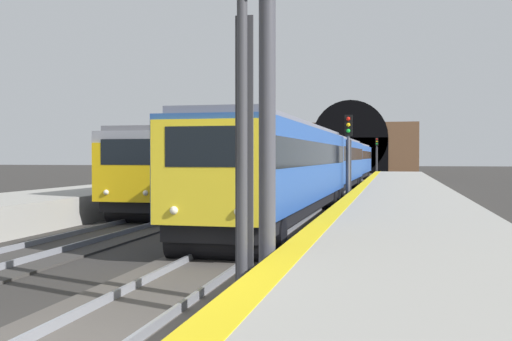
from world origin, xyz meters
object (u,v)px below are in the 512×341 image
Objects in this scene: train_main_approaching at (333,162)px; railway_signal_mid at (348,151)px; railway_signal_far at (377,153)px; train_adjacent_platform at (285,161)px; railway_signal_near at (242,89)px.

railway_signal_mid is (-10.87, -1.84, 0.66)m from train_main_approaching.
train_adjacent_platform is at bearing -13.65° from railway_signal_far.
railway_signal_far is (50.14, 0.00, 0.19)m from railway_signal_mid.
railway_signal_near reaches higher than train_adjacent_platform.
railway_signal_far reaches higher than train_main_approaching.
train_adjacent_platform is at bearing -153.11° from train_main_approaching.
train_main_approaching is 9.51× the size of railway_signal_near.
train_main_approaching is 39.33m from railway_signal_far.
railway_signal_far is at bearing -180.00° from railway_signal_mid.
train_main_approaching is 12.36× the size of railway_signal_mid.
railway_signal_near is at bearing 10.47° from train_adjacent_platform.
train_main_approaching is 33.07m from railway_signal_near.
railway_signal_near reaches higher than train_main_approaching.
railway_signal_near is (-43.48, -6.99, 1.47)m from train_adjacent_platform.
train_main_approaching is at bearing -176.80° from railway_signal_near.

